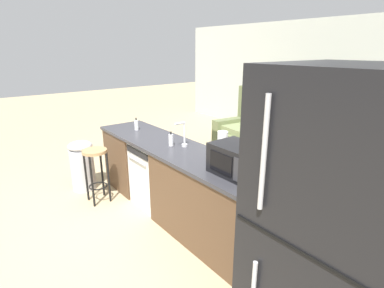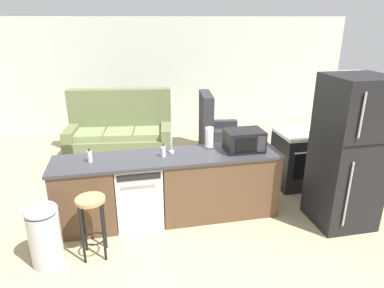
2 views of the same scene
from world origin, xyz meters
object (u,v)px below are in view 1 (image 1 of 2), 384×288
at_px(dishwasher, 158,174).
at_px(trash_bin, 82,165).
at_px(microwave, 239,160).
at_px(soap_bottle, 171,140).
at_px(couch, 267,139).
at_px(bar_stool, 96,164).
at_px(armchair, 365,177).
at_px(refrigerator, 333,261).
at_px(dish_soap_bottle, 136,125).
at_px(paper_towel_roll, 222,145).

xyz_separation_m(dishwasher, trash_bin, (-1.05, -0.66, -0.04)).
distance_m(microwave, soap_bottle, 1.08).
bearing_deg(couch, dishwasher, -85.34).
bearing_deg(bar_stool, armchair, 52.34).
relative_size(bar_stool, armchair, 0.62).
xyz_separation_m(dishwasher, soap_bottle, (0.34, -0.01, 0.55)).
bearing_deg(refrigerator, couch, 132.59).
bearing_deg(couch, microwave, -57.04).
xyz_separation_m(dishwasher, bar_stool, (-0.55, -0.63, 0.11)).
xyz_separation_m(bar_stool, armchair, (2.21, 2.87, -0.19)).
distance_m(refrigerator, soap_bottle, 2.33).
bearing_deg(dishwasher, trash_bin, -148.11).
bearing_deg(refrigerator, dishwasher, 168.07).
bearing_deg(dishwasher, refrigerator, -11.93).
relative_size(dish_soap_bottle, armchair, 0.15).
distance_m(dishwasher, trash_bin, 1.24).
xyz_separation_m(refrigerator, soap_bottle, (-2.26, 0.54, 0.00)).
distance_m(dishwasher, dish_soap_bottle, 0.79).
relative_size(trash_bin, couch, 0.35).
distance_m(dishwasher, couch, 2.51).
bearing_deg(dish_soap_bottle, microwave, -0.33).
distance_m(microwave, armchair, 2.36).
bearing_deg(soap_bottle, trash_bin, -155.16).
xyz_separation_m(microwave, trash_bin, (-2.47, -0.65, -0.66)).
bearing_deg(microwave, armchair, 83.69).
height_order(soap_bottle, dish_soap_bottle, same).
xyz_separation_m(soap_bottle, bar_stool, (-0.88, -0.62, -0.44)).
xyz_separation_m(dishwasher, armchair, (1.67, 2.24, -0.07)).
height_order(dish_soap_bottle, trash_bin, dish_soap_bottle).
relative_size(paper_towel_roll, dish_soap_bottle, 1.60).
xyz_separation_m(microwave, couch, (-1.62, 2.50, -0.65)).
bearing_deg(trash_bin, bar_stool, 3.19).
xyz_separation_m(paper_towel_roll, soap_bottle, (-0.66, -0.21, -0.07)).
bearing_deg(couch, trash_bin, -105.08).
bearing_deg(bar_stool, trash_bin, -176.81).
xyz_separation_m(paper_towel_roll, couch, (-1.20, 2.30, -0.64)).
xyz_separation_m(soap_bottle, dish_soap_bottle, (-0.90, 0.02, 0.00)).
height_order(dishwasher, armchair, armchair).
height_order(soap_bottle, couch, couch).
bearing_deg(armchair, soap_bottle, -120.57).
relative_size(refrigerator, trash_bin, 2.63).
bearing_deg(bar_stool, dishwasher, 48.92).
bearing_deg(refrigerator, paper_towel_roll, 155.06).
xyz_separation_m(refrigerator, armchair, (-0.93, 2.79, -0.62)).
bearing_deg(armchair, trash_bin, -133.21).
distance_m(refrigerator, armchair, 3.01).
bearing_deg(armchair, refrigerator, -71.50).
bearing_deg(dish_soap_bottle, couch, 81.65).
bearing_deg(armchair, microwave, -96.31).
bearing_deg(microwave, paper_towel_roll, 154.93).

